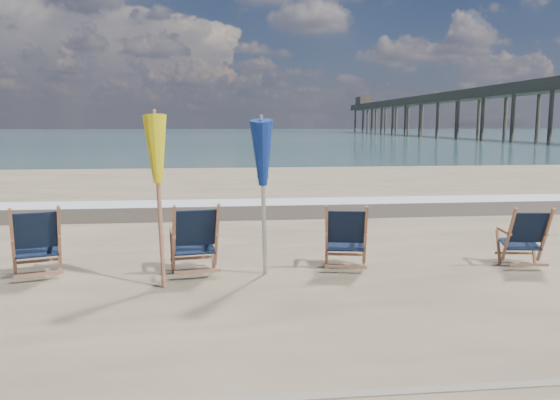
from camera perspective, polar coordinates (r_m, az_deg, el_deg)
The scene contains 10 objects.
ocean at distance 134.05m, azimuth -6.16°, elevation 6.99°, with size 400.00×400.00×0.00m, color #3D6265.
surf_foam at distance 14.51m, azimuth -2.73°, elevation -0.22°, with size 200.00×1.40×0.01m, color silver.
wet_sand_strip at distance 13.03m, azimuth -2.30°, elevation -1.15°, with size 200.00×2.60×0.00m, color #42362A.
beach_chair_0 at distance 7.91m, azimuth -22.05°, elevation -3.95°, with size 0.65×0.73×1.01m, color black, non-canonical shape.
beach_chair_1 at distance 7.47m, azimuth -6.62°, elevation -4.03°, with size 0.66×0.74×1.02m, color black, non-canonical shape.
beach_chair_2 at distance 7.69m, azimuth 8.92°, elevation -3.97°, with size 0.62×0.69×0.96m, color black, non-canonical shape.
beach_chair_3 at distance 8.61m, azimuth 25.97°, elevation -3.58°, with size 0.58×0.66×0.91m, color black, non-canonical shape.
umbrella_yellow at distance 6.96m, azimuth -12.62°, elevation 4.26°, with size 0.30×0.30×2.16m.
umbrella_blue at distance 7.18m, azimuth -1.75°, elevation 4.23°, with size 0.30×0.30×2.11m.
fishing_pier at distance 89.04m, azimuth 19.68°, elevation 9.13°, with size 4.40×140.00×9.30m, color brown, non-canonical shape.
Camera 1 is at (-0.94, -6.03, 2.05)m, focal length 35.00 mm.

